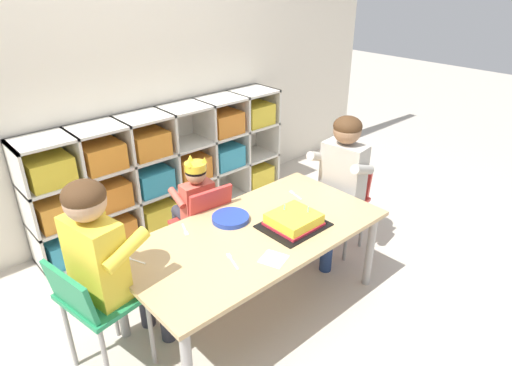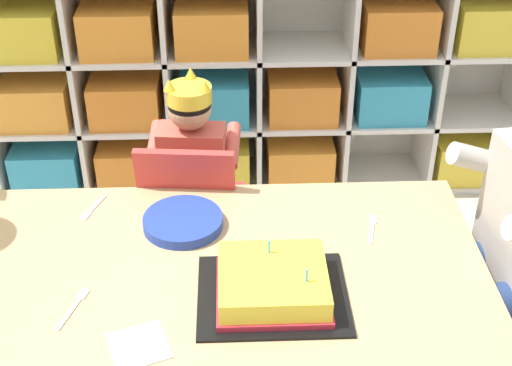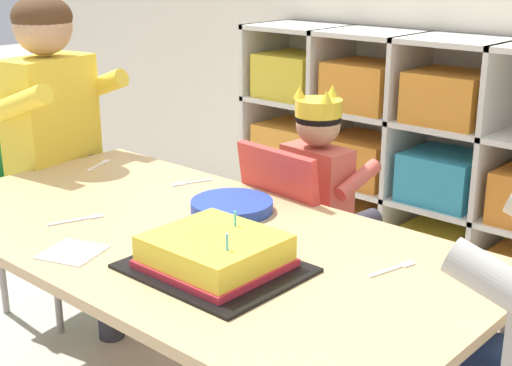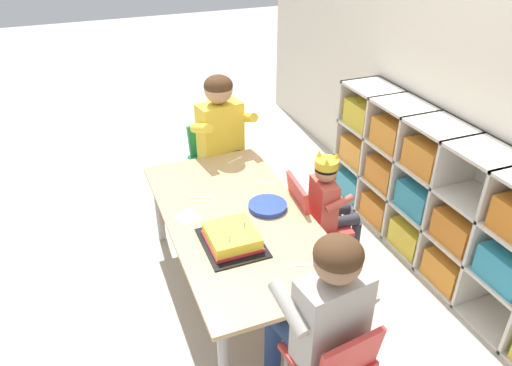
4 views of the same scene
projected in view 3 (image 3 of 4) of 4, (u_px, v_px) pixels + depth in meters
The scene contains 13 objects.
storage_cubby_shelf at pixel (476, 177), 2.63m from camera, with size 2.19×0.33×0.93m.
activity_table at pixel (188, 254), 1.80m from camera, with size 1.53×0.78×0.56m.
classroom_chair_blue at pixel (300, 234), 2.18m from camera, with size 0.35×0.37×0.69m.
child_with_crown at pixel (326, 187), 2.22m from camera, with size 0.31×0.31×0.84m.
classroom_chair_adult_side at pixel (47, 181), 2.50m from camera, with size 0.40×0.43×0.70m.
adult_helper_seated at pixel (65, 122), 2.37m from camera, with size 0.46×0.44×1.09m.
birthday_cake_on_tray at pixel (215, 255), 1.57m from camera, with size 0.37×0.30×0.12m.
paper_plate_stack at pixel (232, 206), 1.93m from camera, with size 0.22×0.22×0.03m, color #233DA3.
paper_napkin_square at pixel (73, 252), 1.66m from camera, with size 0.13×0.13×0.00m, color white.
fork_beside_plate_stack at pixel (79, 220), 1.87m from camera, with size 0.06×0.14×0.00m.
fork_near_child_seat at pixel (189, 183), 2.16m from camera, with size 0.06×0.12×0.00m.
fork_near_cake_tray at pixel (100, 164), 2.35m from camera, with size 0.07×0.13×0.00m.
fork_at_table_front_edge at pixel (395, 268), 1.58m from camera, with size 0.05×0.13×0.00m.
Camera 3 is at (1.24, -1.12, 1.22)m, focal length 50.54 mm.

